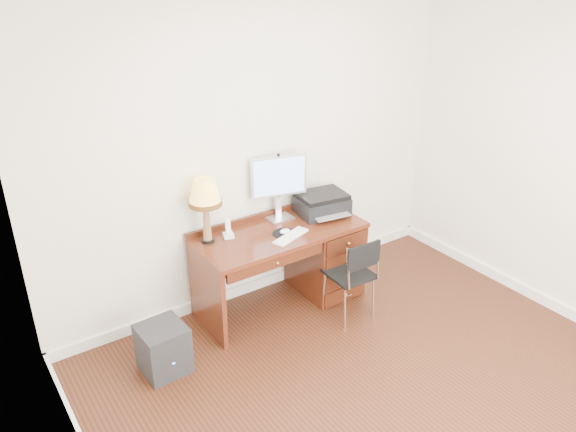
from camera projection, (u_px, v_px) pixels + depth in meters
ground at (385, 392)px, 4.13m from camera, size 4.00×4.00×0.00m
room_shell at (332, 342)px, 4.58m from camera, size 4.00×4.00×4.00m
desk at (309, 254)px, 5.16m from camera, size 1.50×0.67×0.75m
monitor at (278, 180)px, 4.93m from camera, size 0.50×0.22×0.59m
keyboard at (291, 236)px, 4.74m from camera, size 0.39×0.23×0.01m
mouse_pad at (285, 232)px, 4.79m from camera, size 0.21×0.21×0.04m
printer at (322, 203)px, 5.13m from camera, size 0.49×0.40×0.20m
leg_lamp at (205, 196)px, 4.50m from camera, size 0.27×0.27×0.56m
phone at (228, 232)px, 4.72m from camera, size 0.10×0.10×0.18m
pen_cup at (307, 209)px, 5.14m from camera, size 0.08×0.08×0.10m
chair at (354, 271)px, 4.79m from camera, size 0.38×0.38×0.77m
equipment_box at (163, 349)px, 4.28m from camera, size 0.35×0.35×0.39m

